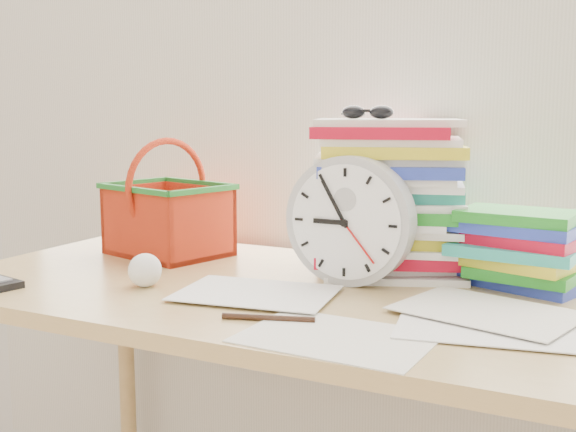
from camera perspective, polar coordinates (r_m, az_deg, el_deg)
The scene contains 10 objects.
curtain at distance 1.72m, azimuth 5.81°, elevation 15.39°, with size 2.40×0.01×2.50m, color silver.
desk at distance 1.42m, azimuth -0.10°, elevation -8.56°, with size 1.40×0.70×0.75m.
paper_stack at distance 1.52m, azimuth 7.99°, elevation 1.53°, with size 0.32×0.27×0.32m, color white, non-canonical shape.
clock at distance 1.40m, azimuth 4.93°, elevation -0.36°, with size 0.25×0.25×0.05m, color #A8A9AA.
sunglasses at distance 1.47m, azimuth 6.29°, elevation 8.16°, with size 0.12×0.10×0.03m, color black, non-canonical shape.
book_stack at distance 1.46m, azimuth 17.77°, elevation -2.47°, with size 0.25×0.20×0.15m, color white, non-canonical shape.
basket at distance 1.71m, azimuth -9.48°, elevation 1.39°, with size 0.27×0.21×0.27m, color red, non-canonical shape.
crumpled_ball at distance 1.43m, azimuth -11.25°, elevation -4.20°, with size 0.07×0.07×0.07m, color white.
pen at distance 1.18m, azimuth -1.57°, elevation -8.05°, with size 0.01×0.01×0.15m, color black.
scattered_papers at distance 1.40m, azimuth -0.10°, elevation -5.40°, with size 1.26×0.42×0.02m, color white, non-canonical shape.
Camera 1 is at (0.61, 0.39, 1.09)m, focal length 45.00 mm.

